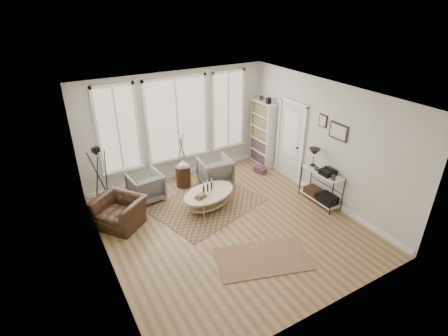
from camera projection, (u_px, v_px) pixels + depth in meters
room at (230, 167)px, 7.17m from camera, size 5.50×5.54×2.90m
bay_window at (177, 121)px, 9.16m from camera, size 4.14×0.12×2.24m
door at (291, 139)px, 9.31m from camera, size 0.09×1.06×2.22m
bookcase at (263, 133)px, 10.16m from camera, size 0.31×0.85×2.06m
low_shelf at (321, 184)px, 8.39m from camera, size 0.38×1.08×1.30m
wall_art at (334, 129)px, 7.88m from camera, size 0.04×0.88×0.44m
rug_main at (207, 204)px, 8.52m from camera, size 2.86×2.43×0.01m
rug_runner at (263, 258)px, 6.78m from camera, size 2.02×1.50×0.01m
coffee_table at (209, 196)px, 8.23m from camera, size 1.56×1.22×0.63m
armchair_left at (146, 187)px, 8.58m from camera, size 0.83×0.85×0.71m
armchair_right at (215, 171)px, 9.29m from camera, size 0.87×0.89×0.75m
side_table at (182, 159)px, 9.00m from camera, size 0.39×0.39×1.62m
vase at (183, 164)px, 8.93m from camera, size 0.25×0.25×0.23m
accent_chair at (119, 212)px, 7.66m from camera, size 1.32×1.30×0.65m
tripod_camera at (101, 182)px, 8.05m from camera, size 0.56×0.56×1.58m
book_stack_near at (259, 169)px, 10.03m from camera, size 0.30×0.33×0.18m
book_stack_far at (262, 171)px, 9.95m from camera, size 0.24×0.28×0.16m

